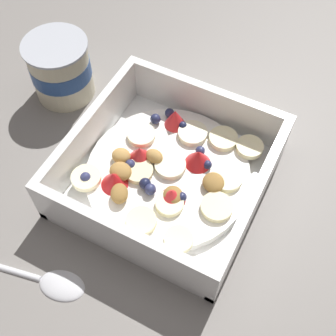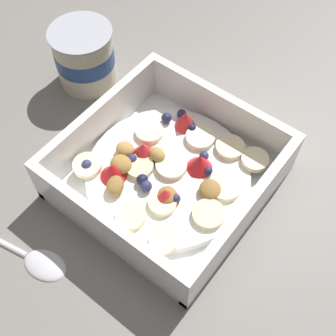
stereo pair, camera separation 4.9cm
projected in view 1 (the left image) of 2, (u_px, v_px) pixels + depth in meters
ground_plane at (161, 173)px, 0.52m from camera, size 2.40×2.40×0.00m
fruit_bowl at (168, 173)px, 0.50m from camera, size 0.21×0.21×0.07m
spoon at (37, 277)px, 0.45m from camera, size 0.05×0.17×0.01m
yogurt_cup at (61, 69)px, 0.56m from camera, size 0.08×0.08×0.08m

